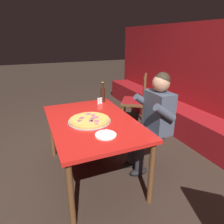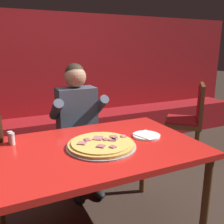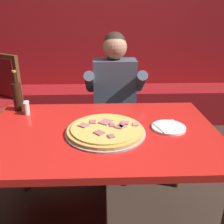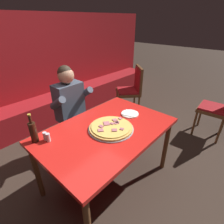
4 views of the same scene
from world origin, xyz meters
The scene contains 10 objects.
ground_plane centered at (0.00, 0.00, 0.00)m, with size 24.00×24.00×0.00m, color #33261E.
booth_wall_panel centered at (0.00, 2.18, 0.95)m, with size 6.80×0.16×1.90m, color maroon.
booth_bench centered at (0.00, 1.86, 0.23)m, with size 6.46×0.48×0.46m, color maroon.
main_dining_table centered at (0.00, 0.00, 0.69)m, with size 1.43×0.94×0.76m.
pizza centered at (0.03, -0.04, 0.78)m, with size 0.48×0.48×0.05m.
plate_white_paper centered at (0.42, 0.01, 0.77)m, with size 0.21×0.21×0.02m.
beer_bottle centered at (-0.60, 0.36, 0.87)m, with size 0.07×0.07×0.29m.
shaker_parmesan centered at (-0.52, 0.27, 0.80)m, with size 0.04×0.04×0.09m.
shaker_oregano centered at (-0.53, 0.30, 0.80)m, with size 0.04×0.04×0.09m.
diner_seated_blue_shirt centered at (0.12, 0.74, 0.71)m, with size 0.53×0.53×1.27m.
Camera 3 is at (0.02, -1.37, 1.44)m, focal length 40.00 mm.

